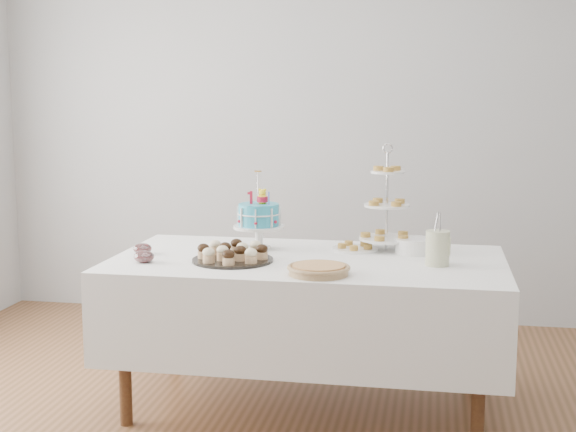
% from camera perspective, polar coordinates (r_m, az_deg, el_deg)
% --- Properties ---
extents(floor, '(5.00, 5.00, 0.00)m').
position_cam_1_polar(floor, '(3.90, 0.65, -15.06)').
color(floor, brown).
rests_on(floor, ground).
extents(walls, '(5.04, 4.04, 2.70)m').
position_cam_1_polar(walls, '(3.58, 0.69, 5.14)').
color(walls, '#A6A9AC').
rests_on(walls, floor).
extents(table, '(1.92, 1.02, 0.77)m').
position_cam_1_polar(table, '(4.00, 1.40, -6.21)').
color(table, white).
rests_on(table, floor).
extents(birthday_cake, '(0.27, 0.27, 0.41)m').
position_cam_1_polar(birthday_cake, '(4.16, -2.08, -0.87)').
color(birthday_cake, white).
rests_on(birthday_cake, table).
extents(cupcake_tray, '(0.39, 0.39, 0.09)m').
position_cam_1_polar(cupcake_tray, '(3.88, -3.96, -2.60)').
color(cupcake_tray, black).
rests_on(cupcake_tray, table).
extents(pie, '(0.28, 0.28, 0.04)m').
position_cam_1_polar(pie, '(3.59, 2.20, -3.80)').
color(pie, tan).
rests_on(pie, table).
extents(tiered_stand, '(0.28, 0.28, 0.55)m').
position_cam_1_polar(tiered_stand, '(4.15, 7.04, 0.71)').
color(tiered_stand, silver).
rests_on(tiered_stand, table).
extents(plate_stack, '(0.20, 0.20, 0.08)m').
position_cam_1_polar(plate_stack, '(4.12, 8.97, -2.11)').
color(plate_stack, white).
rests_on(plate_stack, table).
extents(pastry_plate, '(0.24, 0.24, 0.04)m').
position_cam_1_polar(pastry_plate, '(4.17, 4.81, -2.21)').
color(pastry_plate, white).
rests_on(pastry_plate, table).
extents(jam_bowl_a, '(0.10, 0.10, 0.06)m').
position_cam_1_polar(jam_bowl_a, '(3.91, -10.20, -2.88)').
color(jam_bowl_a, silver).
rests_on(jam_bowl_a, table).
extents(jam_bowl_b, '(0.09, 0.09, 0.06)m').
position_cam_1_polar(jam_bowl_b, '(4.12, -10.30, -2.31)').
color(jam_bowl_b, silver).
rests_on(jam_bowl_b, table).
extents(utensil_pitcher, '(0.12, 0.11, 0.25)m').
position_cam_1_polar(utensil_pitcher, '(3.84, 10.60, -2.16)').
color(utensil_pitcher, white).
rests_on(utensil_pitcher, table).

